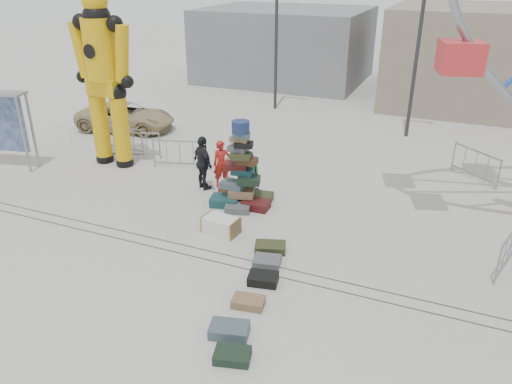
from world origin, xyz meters
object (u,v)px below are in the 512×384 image
at_px(steamer_trunk, 221,225).
at_px(pedestrian_red, 222,164).
at_px(barricade_dummy_a, 123,139).
at_px(suitcase_tower, 241,182).
at_px(barricade_dummy_b, 134,145).
at_px(barricade_dummy_c, 180,154).
at_px(lamp_post_right, 422,31).
at_px(pedestrian_green, 249,176).
at_px(barricade_wheel_front, 510,248).
at_px(lamp_post_left, 278,19).
at_px(crash_test_dummy, 104,74).
at_px(parked_suv, 126,117).
at_px(barricade_wheel_back, 475,165).
at_px(pedestrian_black, 203,163).

height_order(steamer_trunk, pedestrian_red, pedestrian_red).
relative_size(barricade_dummy_a, pedestrian_red, 1.22).
height_order(suitcase_tower, barricade_dummy_b, suitcase_tower).
height_order(steamer_trunk, barricade_dummy_c, barricade_dummy_c).
bearing_deg(lamp_post_right, suitcase_tower, -114.08).
bearing_deg(pedestrian_green, barricade_dummy_a, 179.00).
relative_size(barricade_wheel_front, pedestrian_red, 1.22).
xyz_separation_m(lamp_post_left, barricade_dummy_b, (-2.57, -8.97, -3.93)).
relative_size(barricade_wheel_front, pedestrian_green, 1.22).
relative_size(lamp_post_right, crash_test_dummy, 1.23).
bearing_deg(barricade_dummy_b, lamp_post_right, 16.40).
height_order(suitcase_tower, steamer_trunk, suitcase_tower).
xyz_separation_m(suitcase_tower, barricade_wheel_front, (7.70, -0.68, -0.22)).
relative_size(pedestrian_green, parked_suv, 0.37).
xyz_separation_m(lamp_post_right, lamp_post_left, (-7.00, 2.00, 0.00)).
distance_m(barricade_wheel_front, barricade_wheel_back, 5.75).
height_order(suitcase_tower, barricade_wheel_back, suitcase_tower).
distance_m(pedestrian_green, parked_suv, 9.34).
xyz_separation_m(barricade_dummy_b, barricade_dummy_c, (2.14, -0.15, 0.00)).
distance_m(pedestrian_red, pedestrian_black, 0.65).
bearing_deg(suitcase_tower, barricade_wheel_back, 26.92).
bearing_deg(steamer_trunk, pedestrian_green, 100.15).
bearing_deg(pedestrian_green, parked_suv, 167.50).
distance_m(crash_test_dummy, steamer_trunk, 7.66).
relative_size(suitcase_tower, barricade_dummy_c, 1.38).
distance_m(crash_test_dummy, barricade_dummy_b, 3.00).
distance_m(barricade_wheel_front, pedestrian_red, 9.05).
bearing_deg(lamp_post_left, pedestrian_red, -80.03).
bearing_deg(lamp_post_left, parked_suv, -130.06).
bearing_deg(barricade_dummy_a, barricade_dummy_c, -6.78).
relative_size(lamp_post_right, barricade_wheel_front, 4.00).
xyz_separation_m(barricade_dummy_a, barricade_wheel_back, (13.18, 2.50, 0.00)).
bearing_deg(parked_suv, pedestrian_black, -135.45).
relative_size(steamer_trunk, barricade_wheel_back, 0.51).
bearing_deg(pedestrian_black, steamer_trunk, 159.33).
height_order(lamp_post_right, barricade_dummy_b, lamp_post_right).
height_order(barricade_dummy_c, pedestrian_green, pedestrian_green).
distance_m(steamer_trunk, pedestrian_red, 3.31).
relative_size(lamp_post_right, barricade_dummy_c, 4.00).
height_order(suitcase_tower, barricade_dummy_c, suitcase_tower).
bearing_deg(crash_test_dummy, lamp_post_right, 40.04).
relative_size(crash_test_dummy, pedestrian_black, 3.48).
bearing_deg(crash_test_dummy, barricade_wheel_back, 18.43).
distance_m(steamer_trunk, parked_suv, 10.79).
bearing_deg(barricade_dummy_b, suitcase_tower, -40.16).
height_order(barricade_dummy_a, pedestrian_black, pedestrian_black).
relative_size(lamp_post_left, barricade_dummy_a, 4.00).
bearing_deg(pedestrian_green, lamp_post_left, 122.79).
relative_size(steamer_trunk, barricade_dummy_a, 0.51).
distance_m(lamp_post_left, barricade_dummy_a, 10.02).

